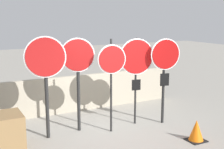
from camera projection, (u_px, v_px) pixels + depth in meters
name	position (u px, v px, depth m)	size (l,w,h in m)	color
ground_plane	(111.00, 128.00, 7.97)	(40.00, 40.00, 0.00)	gray
fence_back	(84.00, 92.00, 9.41)	(6.02, 0.12, 1.09)	#A89E89
stop_sign_0	(46.00, 67.00, 6.99)	(0.92, 0.26, 2.40)	black
stop_sign_1	(78.00, 65.00, 7.47)	(0.78, 0.32, 2.32)	black
stop_sign_2	(112.00, 65.00, 7.41)	(0.70, 0.15, 2.30)	black
stop_sign_3	(137.00, 61.00, 7.96)	(0.92, 0.19, 2.28)	black
stop_sign_4	(165.00, 64.00, 8.04)	(0.80, 0.19, 2.26)	black
traffic_cone_0	(196.00, 131.00, 7.14)	(0.41, 0.41, 0.50)	black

